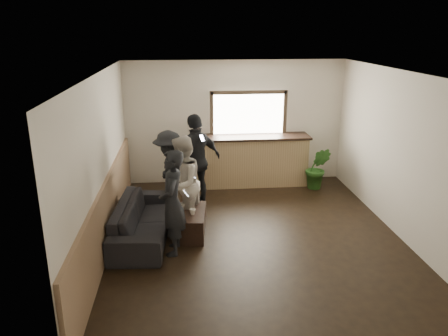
{
  "coord_description": "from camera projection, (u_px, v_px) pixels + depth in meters",
  "views": [
    {
      "loc": [
        -1.19,
        -6.77,
        3.48
      ],
      "look_at": [
        -0.5,
        0.4,
        1.15
      ],
      "focal_mm": 35.0,
      "sensor_mm": 36.0,
      "label": 1
    }
  ],
  "objects": [
    {
      "name": "room_shell",
      "position": [
        212.0,
        157.0,
        7.08
      ],
      "size": [
        5.01,
        6.01,
        2.8
      ],
      "color": "silver",
      "rests_on": "ground"
    },
    {
      "name": "cup_a",
      "position": [
        183.0,
        205.0,
        7.7
      ],
      "size": [
        0.13,
        0.13,
        0.1
      ],
      "primitive_type": "imported",
      "rotation": [
        0.0,
        0.0,
        0.02
      ],
      "color": "silver",
      "rests_on": "coffee_table"
    },
    {
      "name": "person_b",
      "position": [
        182.0,
        184.0,
        7.66
      ],
      "size": [
        0.9,
        1.0,
        1.71
      ],
      "rotation": [
        0.0,
        0.0,
        -1.92
      ],
      "color": "beige",
      "rests_on": "ground"
    },
    {
      "name": "sofa",
      "position": [
        143.0,
        220.0,
        7.51
      ],
      "size": [
        1.02,
        2.25,
        0.64
      ],
      "primitive_type": "imported",
      "rotation": [
        0.0,
        0.0,
        1.5
      ],
      "color": "black",
      "rests_on": "ground"
    },
    {
      "name": "person_d",
      "position": [
        196.0,
        161.0,
        8.69
      ],
      "size": [
        1.19,
        0.95,
        1.89
      ],
      "rotation": [
        0.0,
        0.0,
        -2.62
      ],
      "color": "black",
      "rests_on": "ground"
    },
    {
      "name": "cup_b",
      "position": [
        193.0,
        212.0,
        7.44
      ],
      "size": [
        0.15,
        0.15,
        0.1
      ],
      "primitive_type": "imported",
      "rotation": [
        0.0,
        0.0,
        4.02
      ],
      "color": "silver",
      "rests_on": "coffee_table"
    },
    {
      "name": "bar_counter",
      "position": [
        249.0,
        157.0,
        9.98
      ],
      "size": [
        2.7,
        0.68,
        2.13
      ],
      "color": "#9D7D55",
      "rests_on": "ground"
    },
    {
      "name": "potted_plant",
      "position": [
        318.0,
        168.0,
        9.72
      ],
      "size": [
        0.63,
        0.56,
        0.97
      ],
      "primitive_type": "imported",
      "rotation": [
        0.0,
        0.0,
        -0.29
      ],
      "color": "#2D6623",
      "rests_on": "ground"
    },
    {
      "name": "ground",
      "position": [
        255.0,
        237.0,
        7.59
      ],
      "size": [
        5.0,
        6.0,
        0.01
      ],
      "primitive_type": "cube",
      "color": "black"
    },
    {
      "name": "person_a",
      "position": [
        172.0,
        203.0,
        6.84
      ],
      "size": [
        0.5,
        0.65,
        1.71
      ],
      "rotation": [
        0.0,
        0.0,
        -1.65
      ],
      "color": "black",
      "rests_on": "ground"
    },
    {
      "name": "person_c",
      "position": [
        170.0,
        172.0,
        8.41
      ],
      "size": [
        0.79,
        1.15,
        1.63
      ],
      "rotation": [
        0.0,
        0.0,
        -1.38
      ],
      "color": "black",
      "rests_on": "ground"
    },
    {
      "name": "coffee_table",
      "position": [
        190.0,
        223.0,
        7.65
      ],
      "size": [
        0.63,
        1.02,
        0.43
      ],
      "primitive_type": "cube",
      "rotation": [
        0.0,
        0.0,
        -0.1
      ],
      "color": "black",
      "rests_on": "ground"
    }
  ]
}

